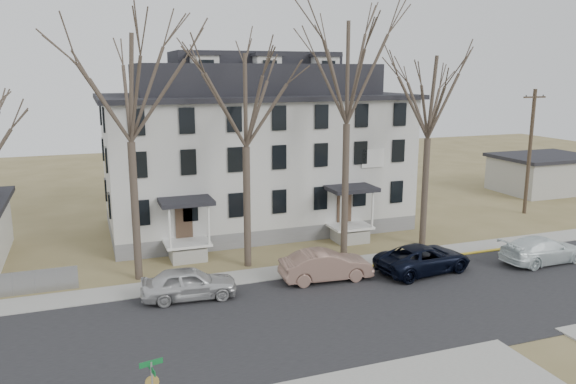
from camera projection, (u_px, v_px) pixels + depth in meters
name	position (u px, v px, depth m)	size (l,w,h in m)	color
ground	(421.00, 323.00, 24.45)	(120.00, 120.00, 0.00)	olive
main_road	(397.00, 306.00, 26.29)	(120.00, 10.00, 0.04)	#27272A
far_sidewalk	(342.00, 265.00, 31.79)	(120.00, 2.00, 0.08)	#A09F97
yellow_curb	(426.00, 260.00, 32.65)	(14.00, 0.25, 0.06)	gold
boarding_house	(256.00, 150.00, 39.13)	(20.80, 12.36, 12.05)	slate
distant_building	(543.00, 173.00, 51.21)	(8.50, 6.50, 3.35)	#A09F97
tree_far_left	(127.00, 80.00, 27.58)	(8.40, 8.40, 13.72)	#473B31
tree_mid_left	(245.00, 94.00, 29.75)	(7.80, 7.80, 12.74)	#473B31
tree_center	(348.00, 66.00, 31.46)	(9.00, 9.00, 14.70)	#473B31
tree_mid_right	(430.00, 91.00, 33.62)	(7.80, 7.80, 12.74)	#473B31
utility_pole_far	(530.00, 150.00, 42.50)	(2.00, 0.28, 9.50)	#3D3023
car_silver	(189.00, 284.00, 26.91)	(1.83, 4.55, 1.55)	silver
car_tan	(326.00, 266.00, 29.31)	(1.68, 4.82, 1.59)	#8E6B5C
car_navy	(423.00, 259.00, 30.54)	(2.51, 5.44, 1.51)	black
car_white	(542.00, 250.00, 32.04)	(2.10, 5.17, 1.50)	white
bicycle_left	(190.00, 253.00, 32.53)	(0.58, 1.65, 0.87)	black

